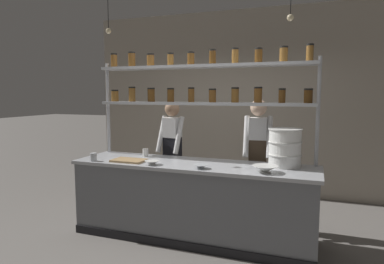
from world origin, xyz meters
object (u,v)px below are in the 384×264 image
Objects in this scene: container_stack at (285,148)px; cutting_board at (129,160)px; serving_cup_front at (146,153)px; prep_bowl_center_back at (265,169)px; prep_bowl_center_front at (201,167)px; serving_cup_by_board at (94,157)px; prep_bowl_near_left at (152,163)px; spice_shelf_unit at (201,88)px; chef_center at (258,154)px; chef_left at (172,151)px.

cutting_board is at bearing -169.11° from container_stack.
container_stack is 1.78m from serving_cup_front.
serving_cup_front reaches higher than prep_bowl_center_back.
serving_cup_by_board is at bearing -177.91° from prep_bowl_center_front.
serving_cup_front reaches higher than prep_bowl_near_left.
prep_bowl_center_front is at bearing -175.68° from prep_bowl_center_back.
spice_shelf_unit is 17.13× the size of prep_bowl_center_front.
spice_shelf_unit is 10.33× the size of prep_bowl_center_back.
serving_cup_front is (-0.92, 0.44, 0.03)m from prep_bowl_center_front.
cutting_board is 3.75× the size of serving_cup_front.
prep_bowl_center_front is at bearing 2.09° from serving_cup_by_board.
chef_center reaches higher than serving_cup_by_board.
chef_left is 1.16m from prep_bowl_center_front.
container_stack is at bearing 12.23° from serving_cup_by_board.
prep_bowl_center_back is at bearing 2.39° from prep_bowl_near_left.
prep_bowl_near_left is at bearing -124.73° from spice_shelf_unit.
spice_shelf_unit reaches higher than prep_bowl_center_back.
prep_bowl_center_front is (-0.86, -0.43, -0.20)m from container_stack.
spice_shelf_unit is 1.12m from serving_cup_front.
container_stack is at bearing 10.89° from cutting_board.
cutting_board is at bearing -157.09° from chef_center.
chef_center is at bearing 60.99° from prep_bowl_center_front.
cutting_board is at bearing 17.91° from serving_cup_by_board.
serving_cup_by_board is at bearing -162.09° from cutting_board.
serving_cup_front is (-1.61, 0.39, 0.02)m from prep_bowl_center_back.
serving_cup_front is at bearing 125.60° from prep_bowl_near_left.
chef_left is 0.91m from prep_bowl_near_left.
serving_cup_by_board is (-0.42, -0.13, 0.04)m from cutting_board.
cutting_board is (-0.76, -0.50, -0.88)m from spice_shelf_unit.
prep_bowl_center_back is at bearing -13.64° from serving_cup_front.
prep_bowl_near_left is at bearing -72.41° from chef_left.
prep_bowl_near_left is 1.77× the size of serving_cup_by_board.
spice_shelf_unit is at bearing 172.13° from container_stack.
serving_cup_front is 0.67m from serving_cup_by_board.
chef_left is at bearing 129.13° from prep_bowl_center_front.
serving_cup_front is (-0.72, -0.14, -0.84)m from spice_shelf_unit.
chef_left is 1.15m from serving_cup_by_board.
prep_bowl_center_back is 2.71× the size of serving_cup_by_board.
spice_shelf_unit is at bearing 33.04° from cutting_board.
cutting_board is 3.98× the size of serving_cup_by_board.
prep_bowl_near_left is 0.60m from prep_bowl_center_front.
chef_left reaches higher than prep_bowl_near_left.
container_stack is (1.06, -0.15, -0.68)m from spice_shelf_unit.
prep_bowl_center_back reaches higher than prep_bowl_center_front.
serving_cup_by_board reaches higher than prep_bowl_near_left.
prep_bowl_center_back reaches higher than prep_bowl_near_left.
serving_cup_front is (-0.32, 0.45, 0.03)m from prep_bowl_near_left.
container_stack is 1.53m from prep_bowl_near_left.
chef_left is 16.30× the size of serving_cup_by_board.
container_stack reaches higher than prep_bowl_near_left.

